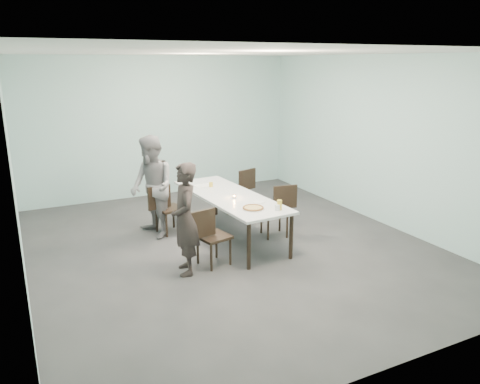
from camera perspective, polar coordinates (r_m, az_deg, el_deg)
name	(u,v)px	position (r m, az deg, el deg)	size (l,w,h in m)	color
ground	(230,246)	(7.59, -1.21, -6.63)	(7.00, 7.00, 0.00)	#333335
room_shell	(229,120)	(7.07, -1.31, 8.73)	(6.02, 7.02, 3.01)	#A8D3D3
table	(230,198)	(7.72, -1.26, -0.78)	(1.07, 2.65, 0.75)	white
chair_near_left	(209,233)	(6.74, -3.78, -5.04)	(0.65, 0.50, 0.87)	black
chair_far_left	(165,205)	(8.09, -9.08, -1.64)	(0.65, 0.50, 0.87)	black
chair_near_right	(279,207)	(7.93, 4.76, -1.84)	(0.64, 0.48, 0.87)	black
chair_far_right	(243,189)	(9.01, 0.38, 0.37)	(0.65, 0.52, 0.87)	black
diner_near	(185,219)	(6.46, -6.72, -3.30)	(0.58, 0.38, 1.58)	black
diner_far	(152,187)	(7.91, -10.68, 0.60)	(0.83, 0.65, 1.72)	gray
pizza	(253,208)	(6.97, 1.61, -1.96)	(0.34, 0.34, 0.04)	white
side_plate	(259,202)	(7.31, 2.30, -1.24)	(0.18, 0.18, 0.01)	white
beer_glass	(279,205)	(6.95, 4.83, -1.58)	(0.08, 0.08, 0.15)	gold
water_tumbler	(277,207)	(6.93, 4.56, -1.89)	(0.08, 0.08, 0.09)	silver
tealight	(234,197)	(7.51, -0.72, -0.64)	(0.06, 0.06, 0.05)	silver
amber_tumbler	(211,185)	(8.22, -3.56, 0.92)	(0.07, 0.07, 0.08)	gold
menu	(203,185)	(8.32, -4.48, 0.81)	(0.30, 0.22, 0.01)	silver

